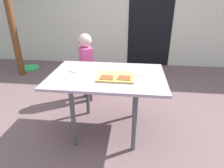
{
  "coord_description": "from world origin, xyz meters",
  "views": [
    {
      "loc": [
        0.26,
        -1.83,
        1.44
      ],
      "look_at": [
        0.05,
        0.0,
        0.58
      ],
      "focal_mm": 31.03,
      "sensor_mm": 36.0,
      "label": 1
    }
  ],
  "objects": [
    {
      "name": "dining_table",
      "position": [
        0.0,
        0.0,
        0.61
      ],
      "size": [
        1.18,
        0.8,
        0.69
      ],
      "color": "#A992A1",
      "rests_on": "ground"
    },
    {
      "name": "cutting_board",
      "position": [
        0.1,
        -0.06,
        0.7
      ],
      "size": [
        0.35,
        0.28,
        0.02
      ],
      "primitive_type": "cube",
      "color": "tan",
      "rests_on": "dining_table"
    },
    {
      "name": "plate_white_left",
      "position": [
        -0.33,
        0.1,
        0.69
      ],
      "size": [
        0.19,
        0.19,
        0.01
      ],
      "primitive_type": "cylinder",
      "color": "white",
      "rests_on": "dining_table"
    },
    {
      "name": "pizza_slice_near_right",
      "position": [
        0.18,
        -0.12,
        0.71
      ],
      "size": [
        0.14,
        0.11,
        0.02
      ],
      "color": "gold",
      "rests_on": "cutting_board"
    },
    {
      "name": "child_left",
      "position": [
        -0.4,
        0.7,
        0.57
      ],
      "size": [
        0.24,
        0.28,
        0.97
      ],
      "color": "#462836",
      "rests_on": "ground"
    },
    {
      "name": "pizza_slice_near_left",
      "position": [
        0.02,
        -0.13,
        0.71
      ],
      "size": [
        0.13,
        0.1,
        0.02
      ],
      "color": "gold",
      "rests_on": "cutting_board"
    },
    {
      "name": "garden_hose_coil",
      "position": [
        -1.92,
        1.82,
        0.02
      ],
      "size": [
        0.38,
        0.38,
        0.04
      ],
      "primitive_type": "cylinder",
      "color": "#33C063",
      "rests_on": "ground"
    },
    {
      "name": "ground_plane",
      "position": [
        0.0,
        0.0,
        0.0
      ],
      "size": [
        16.0,
        16.0,
        0.0
      ],
      "primitive_type": "plane",
      "color": "#684F50"
    },
    {
      "name": "house_door",
      "position": [
        0.57,
        2.39,
        1.0
      ],
      "size": [
        0.9,
        0.02,
        2.0
      ],
      "primitive_type": "cube",
      "color": "black",
      "rests_on": "ground"
    },
    {
      "name": "plate_white_right",
      "position": [
        0.33,
        0.07,
        0.69
      ],
      "size": [
        0.19,
        0.19,
        0.01
      ],
      "primitive_type": "cylinder",
      "color": "silver",
      "rests_on": "dining_table"
    }
  ]
}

